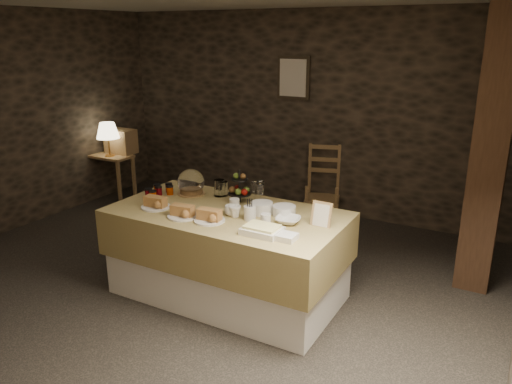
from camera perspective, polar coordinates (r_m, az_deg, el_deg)
The scene contains 28 objects.
ground_plane at distance 4.95m, azimuth -7.01°, elevation -10.13°, with size 5.50×5.00×0.01m, color black.
room_shell at distance 4.44m, azimuth -7.76°, elevation 7.98°, with size 5.52×5.02×2.60m.
buffet_table at distance 4.50m, azimuth -3.29°, elevation -6.37°, with size 2.05×1.09×0.81m.
console_table at distance 7.36m, azimuth -16.27°, elevation 3.09°, with size 0.62×0.35×0.66m.
table_lamp at distance 7.19m, azimuth -16.60°, elevation 6.71°, with size 0.31×0.31×0.47m.
wine_rack at distance 7.38m, azimuth -15.20°, elevation 5.63°, with size 0.42×0.26×0.34m, color olive.
chair at distance 6.54m, azimuth 7.83°, elevation 0.78°, with size 0.54×0.53×0.73m.
timber_column at distance 4.86m, azimuth 25.19°, elevation 4.15°, with size 0.30×0.30×2.60m, color black.
framed_picture at distance 6.60m, azimuth 4.30°, elevation 12.89°, with size 0.45×0.04×0.55m.
plate_stack_a at distance 4.30m, azimuth 0.67°, elevation -1.81°, with size 0.19×0.19×0.10m, color silver.
plate_stack_b at distance 4.26m, azimuth 3.23°, elevation -2.14°, with size 0.20×0.20×0.09m, color silver.
cutlery_holder at distance 4.15m, azimuth -0.71°, elevation -2.40°, with size 0.10×0.10×0.12m, color silver.
cup_a at distance 4.26m, azimuth -2.87°, elevation -2.11°, with size 0.11×0.11×0.09m, color silver.
cup_b at distance 4.22m, azimuth -2.43°, elevation -2.23°, with size 0.11×0.11×0.10m, color silver.
mug_c at distance 4.41m, azimuth -2.48°, elevation -1.36°, with size 0.09×0.09×0.10m, color silver.
mug_d at distance 4.06m, azimuth 1.11°, elevation -3.12°, with size 0.08×0.08×0.09m, color silver.
bowl at distance 4.10m, azimuth 3.69°, elevation -3.24°, with size 0.20×0.20×0.05m, color silver.
cake_dome at distance 4.84m, azimuth -7.43°, elevation 0.94°, with size 0.26×0.26×0.26m.
fruit_stand at distance 4.56m, azimuth -1.88°, elevation 0.28°, with size 0.22×0.22×0.31m.
bread_platter_left at distance 4.53m, azimuth -11.41°, elevation -1.29°, with size 0.26×0.26×0.11m.
bread_platter_center at distance 4.27m, azimuth -8.38°, elevation -2.33°, with size 0.26×0.26×0.11m.
bread_platter_right at distance 4.14m, azimuth -5.35°, elevation -2.83°, with size 0.26×0.26×0.11m.
jam_jars at distance 4.87m, azimuth -10.98°, elevation 0.07°, with size 0.20×0.32×0.07m.
tart_dish at distance 3.87m, azimuth 0.69°, elevation -4.35°, with size 0.30×0.22×0.07m.
square_dish at distance 3.78m, azimuth 3.56°, elevation -5.16°, with size 0.14×0.14×0.04m, color silver.
menu_frame at distance 4.05m, azimuth 7.47°, elevation -2.64°, with size 0.17×0.02×0.22m, color olive.
storage_jar_a at distance 4.76m, azimuth -4.22°, elevation 0.47°, with size 0.10×0.10×0.16m, color white.
storage_jar_b at distance 4.77m, azimuth -3.77°, elevation 0.38°, with size 0.09×0.09×0.14m, color white.
Camera 1 is at (2.65, -3.49, 2.30)m, focal length 35.00 mm.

